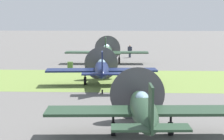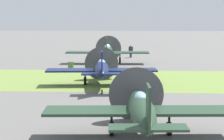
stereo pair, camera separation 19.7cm
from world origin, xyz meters
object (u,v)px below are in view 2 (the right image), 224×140
Objects in this scene: airplane_trail at (141,109)px; ground_crew_chief at (131,51)px; airplane_wingman at (102,69)px; fuel_drum at (71,66)px; airplane_lead at (107,51)px.

airplane_trail is 5.56× the size of ground_crew_chief.
airplane_wingman is at bearing -77.75° from ground_crew_chief.
airplane_wingman reaches higher than fuel_drum.
fuel_drum is at bearing 104.76° from airplane_trail.
airplane_trail is at bearing -72.05° from fuel_drum.
fuel_drum is (-6.44, -11.58, -0.46)m from ground_crew_chief.
ground_crew_chief is (2.49, 19.71, -0.50)m from airplane_wingman.
fuel_drum is at bearing 111.17° from airplane_wingman.
airplane_wingman is at bearing -64.10° from fuel_drum.
airplane_lead is 13.33m from airplane_wingman.
airplane_lead is at bearing 93.84° from airplane_trail.
airplane_wingman is at bearing -89.97° from airplane_lead.
fuel_drum is (-3.95, 8.13, -0.96)m from airplane_wingman.
airplane_lead is at bearing 55.09° from fuel_drum.
airplane_trail is at bearing -69.78° from ground_crew_chief.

